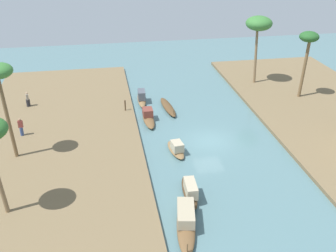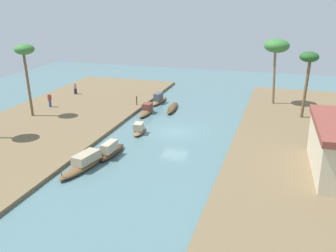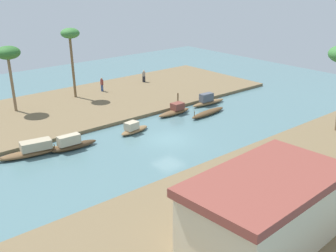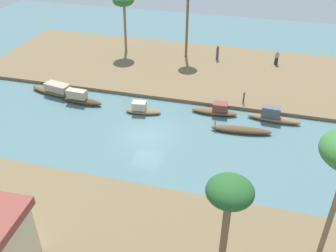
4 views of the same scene
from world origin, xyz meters
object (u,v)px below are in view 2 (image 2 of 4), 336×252
(sampan_upstream_small, at_px, (159,99))
(mooring_post, at_px, (137,100))
(sampan_with_tall_canopy, at_px, (147,110))
(palm_tree_right_short, at_px, (277,47))
(sampan_near_left_bank, at_px, (172,108))
(person_on_near_bank, at_px, (75,89))
(sampan_downstream_large, at_px, (111,150))
(palm_tree_right_tall, at_px, (309,61))
(sampan_open_hull, at_px, (139,129))
(sampan_with_red_awning, at_px, (84,163))
(palm_tree_left_near, at_px, (25,53))
(person_by_mooring, at_px, (50,101))

(sampan_upstream_small, relative_size, mooring_post, 4.17)
(sampan_with_tall_canopy, distance_m, palm_tree_right_short, 17.15)
(sampan_near_left_bank, distance_m, sampan_with_tall_canopy, 3.45)
(sampan_upstream_small, bearing_deg, person_on_near_bank, -87.18)
(sampan_downstream_large, height_order, palm_tree_right_tall, palm_tree_right_tall)
(sampan_open_hull, xyz_separation_m, person_on_near_bank, (-11.51, -13.48, 0.55))
(sampan_with_red_awning, distance_m, person_on_near_bank, 24.20)
(sampan_near_left_bank, relative_size, sampan_with_tall_canopy, 1.22)
(palm_tree_right_tall, bearing_deg, sampan_open_hull, -59.66)
(sampan_downstream_large, distance_m, palm_tree_left_near, 16.40)
(sampan_with_tall_canopy, bearing_deg, palm_tree_right_short, 118.41)
(sampan_with_red_awning, xyz_separation_m, sampan_downstream_large, (-3.14, 0.96, 0.02))
(sampan_near_left_bank, xyz_separation_m, sampan_with_tall_canopy, (2.48, -2.39, 0.17))
(palm_tree_right_tall, bearing_deg, person_on_near_bank, -94.56)
(person_on_near_bank, xyz_separation_m, palm_tree_right_tall, (2.32, 29.17, 5.53))
(sampan_with_red_awning, height_order, palm_tree_left_near, palm_tree_left_near)
(sampan_open_hull, relative_size, person_on_near_bank, 2.12)
(person_by_mooring, bearing_deg, palm_tree_right_tall, -166.44)
(sampan_with_red_awning, xyz_separation_m, person_on_near_bank, (-20.84, -12.30, 0.46))
(sampan_upstream_small, height_order, mooring_post, mooring_post)
(person_on_near_bank, relative_size, palm_tree_left_near, 0.20)
(sampan_open_hull, distance_m, sampan_downstream_large, 6.19)
(person_on_near_bank, distance_m, palm_tree_right_short, 26.55)
(sampan_upstream_small, distance_m, palm_tree_left_near, 16.91)
(sampan_near_left_bank, bearing_deg, palm_tree_right_tall, 85.22)
(sampan_downstream_large, xyz_separation_m, palm_tree_right_tall, (-15.37, 15.91, 5.97))
(person_on_near_bank, relative_size, person_by_mooring, 0.94)
(person_by_mooring, bearing_deg, sampan_with_tall_canopy, -166.96)
(sampan_upstream_small, xyz_separation_m, mooring_post, (2.72, -1.98, 0.40))
(person_on_near_bank, bearing_deg, sampan_open_hull, -146.06)
(sampan_with_tall_canopy, distance_m, sampan_downstream_large, 12.76)
(person_by_mooring, relative_size, palm_tree_right_short, 0.21)
(sampan_near_left_bank, bearing_deg, sampan_with_tall_canopy, -49.36)
(sampan_with_red_awning, bearing_deg, sampan_with_tall_canopy, -168.26)
(sampan_near_left_bank, distance_m, person_on_near_bank, 14.57)
(sampan_near_left_bank, distance_m, sampan_downstream_large, 15.22)
(sampan_downstream_large, bearing_deg, palm_tree_right_tall, 136.77)
(sampan_upstream_small, relative_size, palm_tree_right_tall, 0.64)
(sampan_open_hull, distance_m, palm_tree_right_tall, 19.17)
(sampan_with_tall_canopy, distance_m, person_on_near_bank, 12.96)
(sampan_with_tall_canopy, distance_m, mooring_post, 3.08)
(sampan_near_left_bank, xyz_separation_m, palm_tree_left_near, (7.81, -14.07, 7.01))
(palm_tree_right_short, bearing_deg, person_on_near_bank, -83.92)
(person_by_mooring, bearing_deg, sampan_with_red_awning, 135.27)
(sampan_with_red_awning, distance_m, sampan_with_tall_canopy, 15.84)
(sampan_near_left_bank, distance_m, person_by_mooring, 14.65)
(person_by_mooring, bearing_deg, palm_tree_left_near, 94.44)
(palm_tree_right_tall, bearing_deg, sampan_with_tall_canopy, -81.16)
(sampan_with_tall_canopy, relative_size, palm_tree_right_tall, 0.58)
(sampan_upstream_small, height_order, person_on_near_bank, person_on_near_bank)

